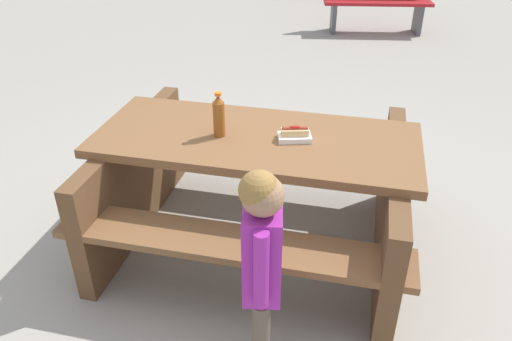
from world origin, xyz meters
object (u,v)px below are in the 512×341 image
Objects in this scene: soda_bottle at (219,116)px; picnic_table at (256,182)px; child_in_coat at (262,257)px; hotdog_tray at (295,135)px.

picnic_table is at bearing 12.77° from soda_bottle.
soda_bottle is 0.23× the size of child_in_coat.
soda_bottle reaches higher than picnic_table.
soda_bottle is 1.25× the size of hotdog_tray.
child_in_coat is at bearing -62.34° from soda_bottle.
hotdog_tray is 0.19× the size of child_in_coat.
soda_bottle is at bearing -172.84° from hotdog_tray.
hotdog_tray is at bearing 1.90° from picnic_table.
soda_bottle is 0.43m from hotdog_tray.
soda_bottle is (-0.20, -0.04, 0.42)m from picnic_table.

